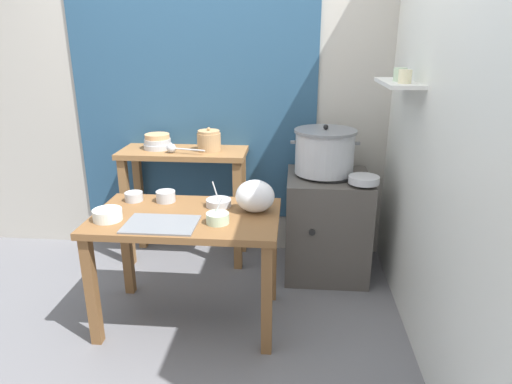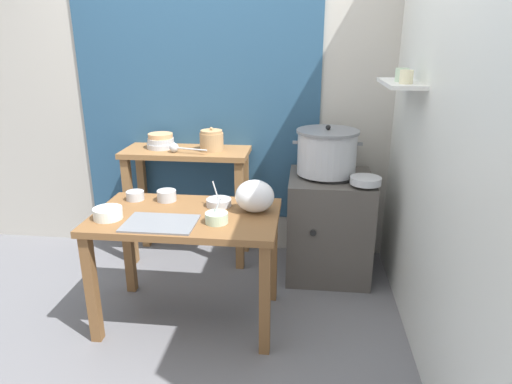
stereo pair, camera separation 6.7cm
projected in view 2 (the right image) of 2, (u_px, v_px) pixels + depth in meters
name	position (u px, v px, depth m)	size (l,w,h in m)	color
ground_plane	(191.00, 316.00, 2.92)	(9.00, 9.00, 0.00)	slate
wall_back	(228.00, 92.00, 3.51)	(4.40, 0.12, 2.60)	#B2ADA3
wall_right	(431.00, 114.00, 2.53)	(0.30, 3.20, 2.60)	silver
prep_table	(187.00, 231.00, 2.70)	(1.10, 0.66, 0.72)	brown
back_shelf_table	(187.00, 177.00, 3.50)	(0.96, 0.40, 0.90)	olive
stove_block	(329.00, 225.00, 3.35)	(0.60, 0.61, 0.78)	#4C4742
steamer_pot	(327.00, 152.00, 3.20)	(0.49, 0.44, 0.35)	#B7BABF
clay_pot	(212.00, 140.00, 3.38)	(0.18, 0.18, 0.18)	tan
bowl_stack_enamel	(161.00, 141.00, 3.46)	(0.21, 0.21, 0.11)	#B7BABF
ladle	(176.00, 148.00, 3.33)	(0.30, 0.10, 0.07)	#B7BABF
serving_tray	(160.00, 223.00, 2.51)	(0.40, 0.28, 0.01)	slate
plastic_bag	(255.00, 196.00, 2.66)	(0.23, 0.19, 0.20)	white
wide_pan	(366.00, 180.00, 3.00)	(0.21, 0.21, 0.05)	#B7BABF
prep_bowl_0	(108.00, 213.00, 2.58)	(0.17, 0.17, 0.06)	silver
prep_bowl_1	(167.00, 195.00, 2.87)	(0.12, 0.12, 0.07)	#B7BABF
prep_bowl_2	(135.00, 195.00, 2.88)	(0.11, 0.11, 0.06)	#B7BABF
prep_bowl_3	(219.00, 202.00, 2.78)	(0.16, 0.16, 0.16)	#B7BABF
prep_bowl_4	(217.00, 217.00, 2.52)	(0.13, 0.13, 0.14)	#B7D1AD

